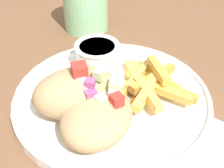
# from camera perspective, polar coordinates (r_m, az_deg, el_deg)

# --- Properties ---
(table) EXTENTS (1.27, 1.27, 0.70)m
(table) POSITION_cam_1_polar(r_m,az_deg,el_deg) (0.48, -3.06, -10.04)
(table) COLOR brown
(table) RESTS_ON ground_plane
(plate) EXTENTS (0.27, 0.27, 0.02)m
(plate) POSITION_cam_1_polar(r_m,az_deg,el_deg) (0.43, 0.00, -2.58)
(plate) COLOR white
(plate) RESTS_ON table
(pita_sandwich_near) EXTENTS (0.13, 0.12, 0.05)m
(pita_sandwich_near) POSITION_cam_1_polar(r_m,az_deg,el_deg) (0.36, -2.75, -5.89)
(pita_sandwich_near) COLOR tan
(pita_sandwich_near) RESTS_ON plate
(pita_sandwich_far) EXTENTS (0.13, 0.11, 0.07)m
(pita_sandwich_far) POSITION_cam_1_polar(r_m,az_deg,el_deg) (0.39, -6.53, -1.46)
(pita_sandwich_far) COLOR tan
(pita_sandwich_far) RESTS_ON plate
(fries_pile) EXTENTS (0.11, 0.13, 0.03)m
(fries_pile) POSITION_cam_1_polar(r_m,az_deg,el_deg) (0.43, 6.76, 0.17)
(fries_pile) COLOR gold
(fries_pile) RESTS_ON plate
(sauce_ramekin) EXTENTS (0.07, 0.07, 0.04)m
(sauce_ramekin) POSITION_cam_1_polar(r_m,az_deg,el_deg) (0.47, -2.70, 5.50)
(sauce_ramekin) COLOR white
(sauce_ramekin) RESTS_ON plate
(water_glass) EXTENTS (0.08, 0.08, 0.09)m
(water_glass) POSITION_cam_1_polar(r_m,az_deg,el_deg) (0.60, -4.83, 13.79)
(water_glass) COLOR #8CCC93
(water_glass) RESTS_ON table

